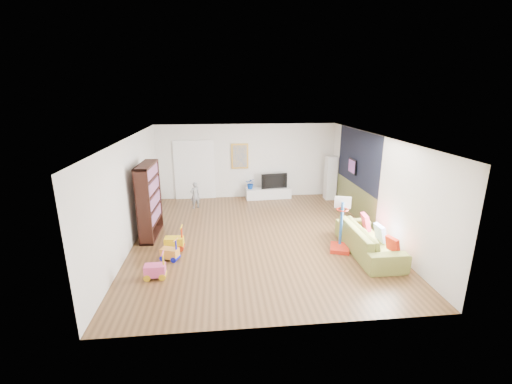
{
  "coord_description": "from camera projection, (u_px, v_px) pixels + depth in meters",
  "views": [
    {
      "loc": [
        -0.93,
        -8.57,
        3.79
      ],
      "look_at": [
        0.0,
        0.4,
        1.15
      ],
      "focal_mm": 24.0,
      "sensor_mm": 36.0,
      "label": 1
    }
  ],
  "objects": [
    {
      "name": "wall_back",
      "position": [
        247.0,
        161.0,
        12.54
      ],
      "size": [
        6.5,
        0.0,
        2.7
      ],
      "primitive_type": "cube",
      "color": "silver",
      "rests_on": "ground"
    },
    {
      "name": "pillow_right",
      "position": [
        366.0,
        222.0,
        8.94
      ],
      "size": [
        0.15,
        0.42,
        0.41
      ],
      "primitive_type": "cube",
      "rotation": [
        0.0,
        0.0,
        -0.1
      ],
      "color": "#CD2D4B",
      "rests_on": "sofa"
    },
    {
      "name": "vase_plant",
      "position": [
        251.0,
        183.0,
        12.46
      ],
      "size": [
        0.44,
        0.41,
        0.4
      ],
      "primitive_type": "imported",
      "rotation": [
        0.0,
        0.0,
        -0.3
      ],
      "color": "navy",
      "rests_on": "media_console"
    },
    {
      "name": "child",
      "position": [
        195.0,
        195.0,
        11.49
      ],
      "size": [
        0.4,
        0.35,
        0.91
      ],
      "primitive_type": "imported",
      "rotation": [
        0.0,
        0.0,
        3.65
      ],
      "color": "gray",
      "rests_on": "ground"
    },
    {
      "name": "media_console",
      "position": [
        268.0,
        193.0,
        12.64
      ],
      "size": [
        1.68,
        0.52,
        0.39
      ],
      "primitive_type": "cube",
      "rotation": [
        0.0,
        0.0,
        0.07
      ],
      "color": "silver",
      "rests_on": "ground"
    },
    {
      "name": "ceiling",
      "position": [
        258.0,
        137.0,
        8.58
      ],
      "size": [
        6.5,
        7.5,
        0.0
      ],
      "primitive_type": "cube",
      "color": "white",
      "rests_on": "ground"
    },
    {
      "name": "pillow_center",
      "position": [
        380.0,
        233.0,
        8.24
      ],
      "size": [
        0.13,
        0.41,
        0.4
      ],
      "primitive_type": "cube",
      "rotation": [
        0.0,
        0.0,
        0.05
      ],
      "color": "white",
      "rests_on": "sofa"
    },
    {
      "name": "painting_back",
      "position": [
        240.0,
        156.0,
        12.42
      ],
      "size": [
        0.62,
        0.06,
        0.92
      ],
      "primitive_type": "cube",
      "color": "gold",
      "rests_on": "wall_back"
    },
    {
      "name": "sofa",
      "position": [
        369.0,
        240.0,
        8.3
      ],
      "size": [
        0.91,
        2.31,
        0.67
      ],
      "primitive_type": "imported",
      "rotation": [
        0.0,
        0.0,
        1.57
      ],
      "color": "olive",
      "rests_on": "ground"
    },
    {
      "name": "bookshelf",
      "position": [
        149.0,
        201.0,
        9.13
      ],
      "size": [
        0.4,
        1.38,
        2.0
      ],
      "primitive_type": "cube",
      "rotation": [
        0.0,
        0.0,
        -0.03
      ],
      "color": "black",
      "rests_on": "ground"
    },
    {
      "name": "pillow_left",
      "position": [
        393.0,
        244.0,
        7.61
      ],
      "size": [
        0.18,
        0.35,
        0.34
      ],
      "primitive_type": "cube",
      "rotation": [
        0.0,
        0.0,
        0.28
      ],
      "color": "#B5210E",
      "rests_on": "sofa"
    },
    {
      "name": "artwork_right",
      "position": [
        352.0,
        166.0,
        10.74
      ],
      "size": [
        0.04,
        0.56,
        0.46
      ],
      "primitive_type": "cube",
      "color": "#7F3F8C",
      "rests_on": "wall_right"
    },
    {
      "name": "ride_on_yellow",
      "position": [
        174.0,
        238.0,
        8.47
      ],
      "size": [
        0.47,
        0.31,
        0.62
      ],
      "primitive_type": "cube",
      "rotation": [
        0.0,
        0.0,
        -0.04
      ],
      "color": "yellow",
      "rests_on": "ground"
    },
    {
      "name": "wall_left",
      "position": [
        130.0,
        193.0,
        8.64
      ],
      "size": [
        0.0,
        7.5,
        2.7
      ],
      "primitive_type": "cube",
      "color": "silver",
      "rests_on": "ground"
    },
    {
      "name": "ride_on_orange",
      "position": [
        170.0,
        249.0,
        7.97
      ],
      "size": [
        0.47,
        0.38,
        0.54
      ],
      "primitive_type": "cube",
      "rotation": [
        0.0,
        0.0,
        -0.36
      ],
      "color": "orange",
      "rests_on": "ground"
    },
    {
      "name": "ride_on_pink",
      "position": [
        155.0,
        266.0,
        7.17
      ],
      "size": [
        0.44,
        0.28,
        0.58
      ],
      "primitive_type": "cube",
      "rotation": [
        0.0,
        0.0,
        0.02
      ],
      "color": "#DC4B88",
      "rests_on": "ground"
    },
    {
      "name": "tv",
      "position": [
        274.0,
        180.0,
        12.58
      ],
      "size": [
        0.98,
        0.27,
        0.56
      ],
      "primitive_type": "imported",
      "rotation": [
        0.0,
        0.0,
        0.14
      ],
      "color": "black",
      "rests_on": "media_console"
    },
    {
      "name": "tall_cabinet",
      "position": [
        331.0,
        178.0,
        12.42
      ],
      "size": [
        0.38,
        0.38,
        1.59
      ],
      "primitive_type": "cube",
      "rotation": [
        0.0,
        0.0,
        0.02
      ],
      "color": "silver",
      "rests_on": "ground"
    },
    {
      "name": "olive_wainscot",
      "position": [
        354.0,
        200.0,
        10.85
      ],
      "size": [
        0.01,
        3.2,
        1.0
      ],
      "primitive_type": "cube",
      "color": "brown",
      "rests_on": "wall_right"
    },
    {
      "name": "navy_accent",
      "position": [
        358.0,
        158.0,
        10.48
      ],
      "size": [
        0.01,
        3.2,
        1.7
      ],
      "primitive_type": "cube",
      "color": "black",
      "rests_on": "wall_right"
    },
    {
      "name": "wall_right",
      "position": [
        376.0,
        186.0,
        9.28
      ],
      "size": [
        0.0,
        7.5,
        2.7
      ],
      "primitive_type": "cube",
      "color": "white",
      "rests_on": "ground"
    },
    {
      "name": "floor",
      "position": [
        258.0,
        236.0,
        9.34
      ],
      "size": [
        6.5,
        7.5,
        0.0
      ],
      "primitive_type": "cube",
      "color": "brown",
      "rests_on": "ground"
    },
    {
      "name": "doorway",
      "position": [
        195.0,
        171.0,
        12.4
      ],
      "size": [
        1.45,
        0.06,
        2.1
      ],
      "primitive_type": "cube",
      "color": "white",
      "rests_on": "ground"
    },
    {
      "name": "basketball_hoop",
      "position": [
        341.0,
        225.0,
        8.35
      ],
      "size": [
        0.62,
        0.68,
        1.34
      ],
      "primitive_type": "cube",
      "rotation": [
        0.0,
        0.0,
        -0.33
      ],
      "color": "red",
      "rests_on": "ground"
    },
    {
      "name": "wall_front",
      "position": [
        283.0,
        253.0,
        5.38
      ],
      "size": [
        6.5,
        0.0,
        2.7
      ],
      "primitive_type": "cube",
      "color": "silver",
      "rests_on": "ground"
    }
  ]
}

